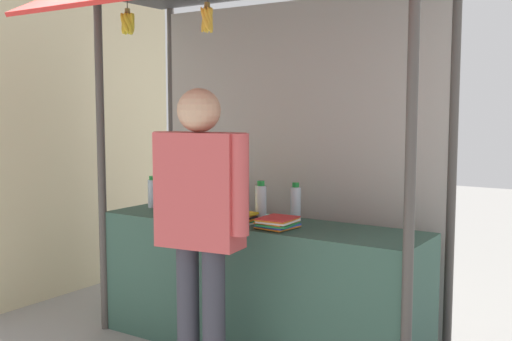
% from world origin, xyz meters
% --- Properties ---
extents(stall_counter, '(2.35, 0.60, 0.89)m').
position_xyz_m(stall_counter, '(0.00, 0.00, 0.45)').
color(stall_counter, '#385B4C').
rests_on(stall_counter, ground).
extents(stall_structure, '(2.55, 1.53, 2.88)m').
position_xyz_m(stall_structure, '(0.00, 0.16, 1.74)').
color(stall_structure, '#4C4742').
rests_on(stall_structure, ground).
extents(water_bottle_center, '(0.07, 0.07, 0.26)m').
position_xyz_m(water_bottle_center, '(0.20, 0.18, 1.02)').
color(water_bottle_center, silver).
rests_on(water_bottle_center, stall_counter).
extents(water_bottle_mid_right, '(0.08, 0.08, 0.28)m').
position_xyz_m(water_bottle_mid_right, '(0.02, 0.03, 1.02)').
color(water_bottle_mid_right, silver).
rests_on(water_bottle_mid_right, stall_counter).
extents(water_bottle_far_right, '(0.07, 0.07, 0.25)m').
position_xyz_m(water_bottle_far_right, '(-1.01, 0.07, 1.01)').
color(water_bottle_far_right, silver).
rests_on(water_bottle_far_right, stall_counter).
extents(water_bottle_front_left, '(0.07, 0.07, 0.25)m').
position_xyz_m(water_bottle_front_left, '(-0.33, 0.18, 1.01)').
color(water_bottle_front_left, silver).
rests_on(water_bottle_front_left, stall_counter).
extents(magazine_stack_far_left, '(0.24, 0.27, 0.07)m').
position_xyz_m(magazine_stack_far_left, '(0.25, -0.13, 0.93)').
color(magazine_stack_far_left, black).
rests_on(magazine_stack_far_left, stall_counter).
extents(magazine_stack_mid_left, '(0.26, 0.30, 0.07)m').
position_xyz_m(magazine_stack_mid_left, '(-0.08, -0.15, 0.93)').
color(magazine_stack_mid_left, white).
rests_on(magazine_stack_mid_left, stall_counter).
extents(banana_bunch_rightmost, '(0.10, 0.10, 0.27)m').
position_xyz_m(banana_bunch_rightmost, '(-0.10, -0.40, 2.21)').
color(banana_bunch_rightmost, '#332D23').
extents(banana_bunch_leftmost, '(0.11, 0.11, 0.24)m').
position_xyz_m(banana_bunch_leftmost, '(-0.77, -0.40, 2.23)').
color(banana_bunch_leftmost, '#332D23').
extents(vendor_person, '(0.67, 0.28, 1.78)m').
position_xyz_m(vendor_person, '(0.04, -0.66, 1.07)').
color(vendor_person, '#383842').
rests_on(vendor_person, ground).
extents(neighbour_wall, '(0.20, 2.40, 3.36)m').
position_xyz_m(neighbour_wall, '(-2.22, 0.30, 1.68)').
color(neighbour_wall, beige).
rests_on(neighbour_wall, ground).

